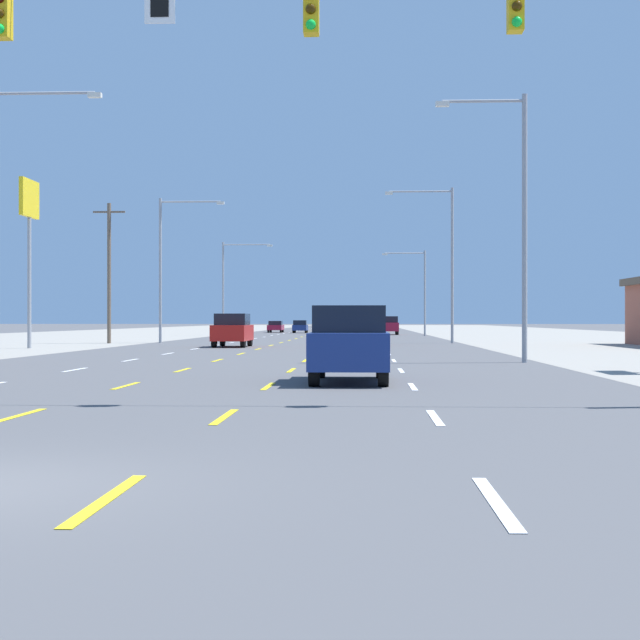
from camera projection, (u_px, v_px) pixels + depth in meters
name	position (u px, v px, depth m)	size (l,w,h in m)	color
ground_plane	(311.00, 341.00, 75.41)	(572.00, 572.00, 0.00)	#4C4C4F
lot_apron_right	(637.00, 341.00, 74.29)	(28.00, 440.00, 0.01)	gray
lane_markings	(329.00, 334.00, 113.87)	(10.64, 227.60, 0.01)	white
signal_span_wire	(157.00, 123.00, 19.26)	(26.63, 0.53, 9.38)	brown
suv_inner_right_nearest	(350.00, 343.00, 25.55)	(1.98, 4.90, 1.98)	navy
suv_inner_left_near	(233.00, 330.00, 58.39)	(1.98, 4.90, 1.98)	red
sedan_inner_right_mid	(358.00, 333.00, 62.27)	(1.80, 4.50, 1.46)	red
suv_inner_right_midfar	(357.00, 326.00, 86.01)	(1.98, 4.90, 1.98)	maroon
sedan_inner_right_far	(356.00, 328.00, 102.21)	(1.80, 4.50, 1.46)	black
suv_far_right_farther	(389.00, 325.00, 105.96)	(1.98, 4.90, 1.98)	maroon
suv_center_turn_farthest	(328.00, 325.00, 116.14)	(1.98, 4.90, 1.98)	white
hatchback_inner_left_distant_a	(300.00, 326.00, 119.68)	(1.72, 3.90, 1.54)	navy
sedan_far_left_distant_b	(276.00, 326.00, 123.23)	(1.80, 4.50, 1.46)	maroon
pole_sign_left_row_1	(29.00, 216.00, 55.51)	(0.24, 2.74, 9.54)	gray
streetlight_left_row_0	(7.00, 204.00, 38.06)	(4.20, 0.26, 10.64)	gray
streetlight_right_row_0	(516.00, 210.00, 37.17)	(3.46, 0.26, 10.17)	gray
streetlight_left_row_1	(167.00, 259.00, 68.56)	(4.59, 0.26, 10.11)	gray
streetlight_right_row_1	(445.00, 253.00, 67.69)	(4.72, 0.26, 10.72)	gray
streetlight_left_row_2	(229.00, 280.00, 99.06)	(5.09, 0.26, 9.44)	gray
streetlight_right_row_2	(420.00, 285.00, 98.19)	(4.36, 0.26, 8.53)	gray
utility_pole_left_row_1	(109.00, 270.00, 66.99)	(2.20, 0.26, 9.57)	brown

